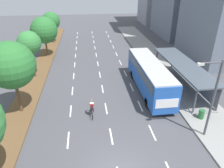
# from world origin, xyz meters

# --- Properties ---
(median_strip) EXTENTS (2.60, 52.00, 0.12)m
(median_strip) POSITION_xyz_m (-8.30, 20.00, 0.06)
(median_strip) COLOR brown
(median_strip) RESTS_ON ground
(sidewalk_right) EXTENTS (4.50, 52.00, 0.15)m
(sidewalk_right) POSITION_xyz_m (9.25, 20.00, 0.07)
(sidewalk_right) COLOR gray
(sidewalk_right) RESTS_ON ground
(lane_divider_left) EXTENTS (0.14, 47.46, 0.01)m
(lane_divider_left) POSITION_xyz_m (-3.50, 18.23, 0.00)
(lane_divider_left) COLOR white
(lane_divider_left) RESTS_ON ground
(lane_divider_center) EXTENTS (0.14, 47.46, 0.01)m
(lane_divider_center) POSITION_xyz_m (0.00, 18.23, 0.00)
(lane_divider_center) COLOR white
(lane_divider_center) RESTS_ON ground
(lane_divider_right) EXTENTS (0.14, 47.46, 0.01)m
(lane_divider_right) POSITION_xyz_m (3.50, 18.23, 0.00)
(lane_divider_right) COLOR white
(lane_divider_right) RESTS_ON ground
(bus_shelter) EXTENTS (2.90, 12.07, 2.86)m
(bus_shelter) POSITION_xyz_m (9.53, 11.38, 1.87)
(bus_shelter) COLOR gray
(bus_shelter) RESTS_ON sidewalk_right
(bus) EXTENTS (2.54, 11.29, 3.37)m
(bus) POSITION_xyz_m (5.25, 11.14, 2.07)
(bus) COLOR #2356B2
(bus) RESTS_ON ground
(cyclist) EXTENTS (0.46, 1.82, 1.71)m
(cyclist) POSITION_xyz_m (-1.42, 6.88, 0.79)
(cyclist) COLOR black
(cyclist) RESTS_ON ground
(median_tree_second) EXTENTS (4.22, 4.22, 6.86)m
(median_tree_second) POSITION_xyz_m (-8.21, 8.38, 4.86)
(median_tree_second) COLOR brown
(median_tree_second) RESTS_ON median_strip
(median_tree_third) EXTENTS (2.89, 2.89, 5.92)m
(median_tree_third) POSITION_xyz_m (-8.54, 16.56, 4.57)
(median_tree_third) COLOR brown
(median_tree_third) RESTS_ON median_strip
(median_tree_fourth) EXTENTS (4.20, 4.20, 6.30)m
(median_tree_fourth) POSITION_xyz_m (-8.10, 24.73, 4.31)
(median_tree_fourth) COLOR brown
(median_tree_fourth) RESTS_ON median_strip
(median_tree_fifth) EXTENTS (3.40, 3.40, 5.90)m
(median_tree_fifth) POSITION_xyz_m (-8.08, 32.91, 4.30)
(median_tree_fifth) COLOR brown
(median_tree_fifth) RESTS_ON median_strip
(streetlight) EXTENTS (1.91, 0.24, 6.50)m
(streetlight) POSITION_xyz_m (7.42, 2.83, 3.89)
(streetlight) COLOR #4C4C51
(streetlight) RESTS_ON sidewalk_right
(trash_bin) EXTENTS (0.52, 0.52, 0.85)m
(trash_bin) POSITION_xyz_m (8.45, 4.99, 0.57)
(trash_bin) COLOR #286B38
(trash_bin) RESTS_ON sidewalk_right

